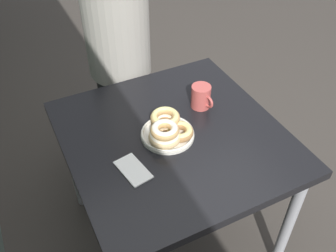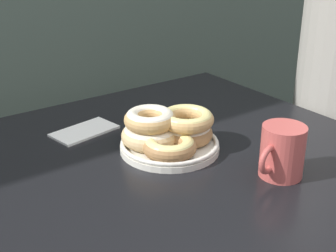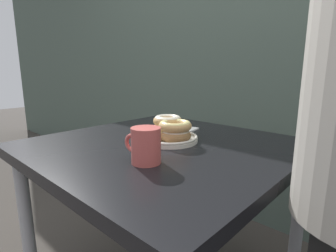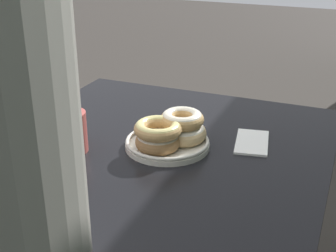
% 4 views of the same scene
% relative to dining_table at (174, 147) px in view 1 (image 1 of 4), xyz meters
% --- Properties ---
extents(ground_plane, '(14.00, 14.00, 0.00)m').
position_rel_dining_table_xyz_m(ground_plane, '(0.00, -0.26, -0.63)').
color(ground_plane, '#38332D').
extents(dining_table, '(0.91, 0.89, 0.71)m').
position_rel_dining_table_xyz_m(dining_table, '(0.00, 0.00, 0.00)').
color(dining_table, black).
rests_on(dining_table, ground_plane).
extents(donut_plate, '(0.23, 0.24, 0.09)m').
position_rel_dining_table_xyz_m(donut_plate, '(-0.00, 0.03, 0.12)').
color(donut_plate, silver).
rests_on(donut_plate, dining_table).
extents(coffee_mug, '(0.12, 0.09, 0.11)m').
position_rel_dining_table_xyz_m(coffee_mug, '(0.11, -0.20, 0.14)').
color(coffee_mug, '#B74C47').
rests_on(coffee_mug, dining_table).
extents(person_figure, '(0.35, 0.33, 1.42)m').
position_rel_dining_table_xyz_m(person_figure, '(0.65, -0.00, 0.13)').
color(person_figure, black).
rests_on(person_figure, ground_plane).
extents(napkin, '(0.17, 0.11, 0.01)m').
position_rel_dining_table_xyz_m(napkin, '(-0.11, 0.23, 0.08)').
color(napkin, white).
rests_on(napkin, dining_table).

